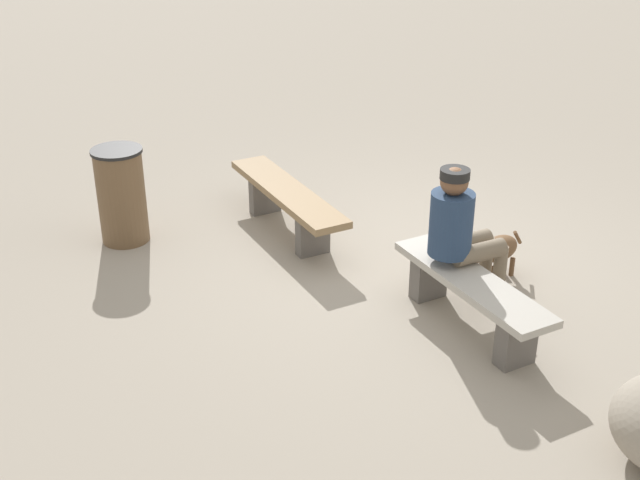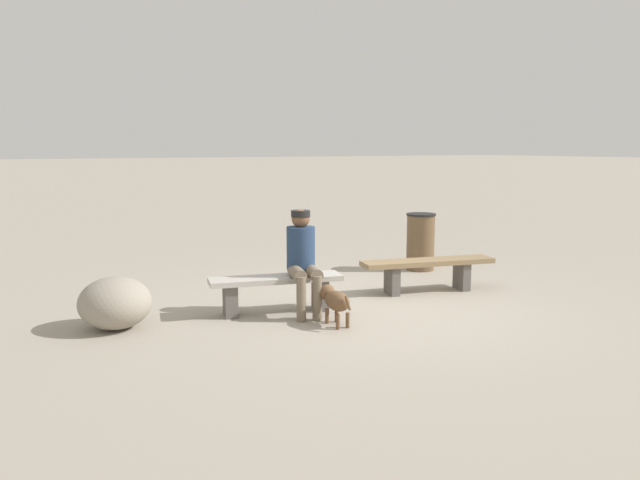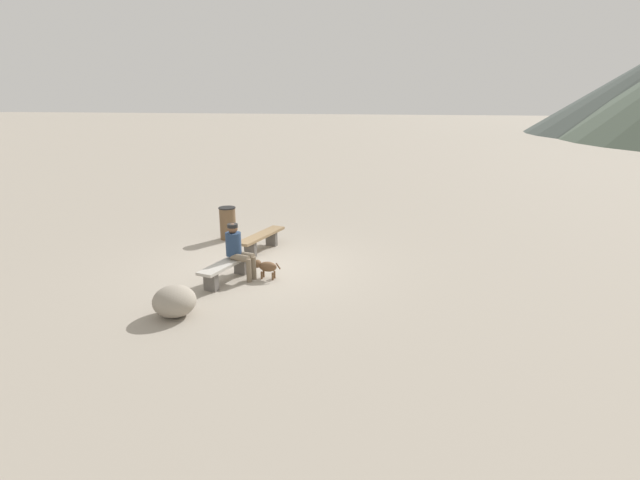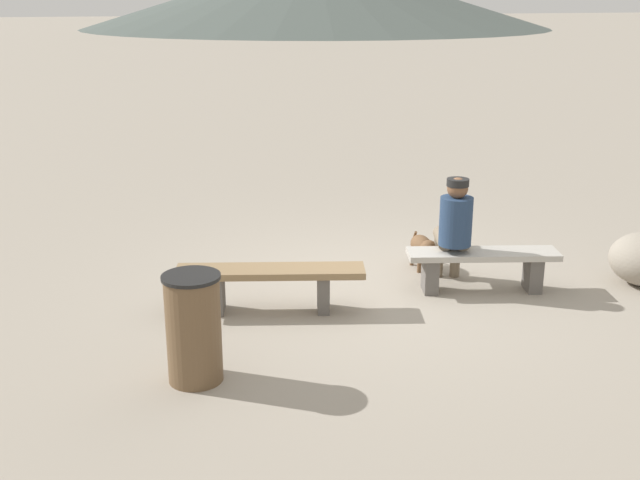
{
  "view_description": "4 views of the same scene",
  "coord_description": "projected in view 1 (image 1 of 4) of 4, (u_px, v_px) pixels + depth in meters",
  "views": [
    {
      "loc": [
        4.45,
        -4.92,
        3.51
      ],
      "look_at": [
        0.12,
        -1.09,
        0.63
      ],
      "focal_mm": 46.05,
      "sensor_mm": 36.0,
      "label": 1
    },
    {
      "loc": [
        4.22,
        6.16,
        1.98
      ],
      "look_at": [
        0.05,
        -1.21,
        0.7
      ],
      "focal_mm": 34.73,
      "sensor_mm": 36.0,
      "label": 2
    },
    {
      "loc": [
        10.49,
        3.6,
        3.89
      ],
      "look_at": [
        -0.95,
        1.25,
        0.46
      ],
      "focal_mm": 27.39,
      "sensor_mm": 36.0,
      "label": 3
    },
    {
      "loc": [
        -2.57,
        -7.48,
        3.05
      ],
      "look_at": [
        -0.57,
        -0.01,
        0.59
      ],
      "focal_mm": 43.65,
      "sensor_mm": 36.0,
      "label": 4
    }
  ],
  "objects": [
    {
      "name": "ground",
      "position": [
        401.0,
        265.0,
        7.48
      ],
      "size": [
        210.0,
        210.0,
        0.06
      ],
      "primitive_type": "cube",
      "color": "#9E9384"
    },
    {
      "name": "bench_left",
      "position": [
        287.0,
        200.0,
        7.89
      ],
      "size": [
        1.91,
        0.79,
        0.45
      ],
      "rotation": [
        0.0,
        0.0,
        -0.23
      ],
      "color": "#605B56",
      "rests_on": "ground"
    },
    {
      "name": "bench_right",
      "position": [
        471.0,
        293.0,
        6.34
      ],
      "size": [
        1.64,
        0.74,
        0.45
      ],
      "rotation": [
        0.0,
        0.0,
        -0.23
      ],
      "color": "#605B56",
      "rests_on": "ground"
    },
    {
      "name": "seated_person",
      "position": [
        461.0,
        228.0,
        6.44
      ],
      "size": [
        0.46,
        0.69,
        1.24
      ],
      "rotation": [
        0.0,
        0.0,
        -0.27
      ],
      "color": "navy",
      "rests_on": "ground"
    },
    {
      "name": "dog",
      "position": [
        495.0,
        250.0,
        7.06
      ],
      "size": [
        0.24,
        0.64,
        0.42
      ],
      "rotation": [
        0.0,
        0.0,
        4.66
      ],
      "color": "brown",
      "rests_on": "ground"
    },
    {
      "name": "trash_bin",
      "position": [
        121.0,
        195.0,
        7.67
      ],
      "size": [
        0.47,
        0.47,
        0.92
      ],
      "color": "brown",
      "rests_on": "ground"
    }
  ]
}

